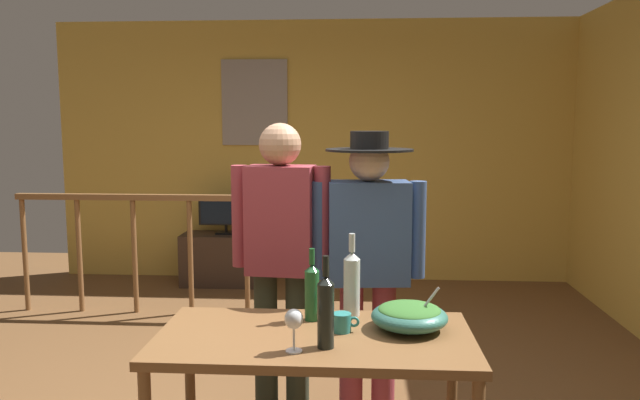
% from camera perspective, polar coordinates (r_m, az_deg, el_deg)
% --- Properties ---
extents(back_wall, '(5.40, 0.10, 2.70)m').
position_cam_1_polar(back_wall, '(6.45, -0.61, 4.52)').
color(back_wall, gold).
rests_on(back_wall, ground_plane).
extents(framed_picture, '(0.69, 0.03, 0.88)m').
position_cam_1_polar(framed_picture, '(6.46, -6.12, 9.03)').
color(framed_picture, gray).
extents(stair_railing, '(2.56, 0.10, 1.10)m').
position_cam_1_polar(stair_railing, '(5.34, -10.14, -3.59)').
color(stair_railing, brown).
rests_on(stair_railing, ground_plane).
extents(tv_console, '(0.90, 0.40, 0.52)m').
position_cam_1_polar(tv_console, '(6.38, -8.69, -5.46)').
color(tv_console, '#38281E').
rests_on(tv_console, ground_plane).
extents(flat_screen_tv, '(0.53, 0.12, 0.39)m').
position_cam_1_polar(flat_screen_tv, '(6.26, -8.84, -1.08)').
color(flat_screen_tv, black).
rests_on(flat_screen_tv, tv_console).
extents(serving_table, '(1.37, 0.70, 0.75)m').
position_cam_1_polar(serving_table, '(2.72, -0.52, -14.00)').
color(serving_table, brown).
rests_on(serving_table, ground_plane).
extents(salad_bowl, '(0.34, 0.34, 0.19)m').
position_cam_1_polar(salad_bowl, '(2.77, 8.34, -10.59)').
color(salad_bowl, '#337060').
rests_on(salad_bowl, serving_table).
extents(wine_glass, '(0.07, 0.07, 0.18)m').
position_cam_1_polar(wine_glass, '(2.47, -2.46, -11.22)').
color(wine_glass, silver).
rests_on(wine_glass, serving_table).
extents(wine_bottle_dark, '(0.07, 0.07, 0.38)m').
position_cam_1_polar(wine_bottle_dark, '(2.50, 0.54, -10.26)').
color(wine_bottle_dark, black).
rests_on(wine_bottle_dark, serving_table).
extents(wine_bottle_green, '(0.07, 0.07, 0.34)m').
position_cam_1_polar(wine_bottle_green, '(2.84, -0.76, -8.48)').
color(wine_bottle_green, '#1E5628').
rests_on(wine_bottle_green, serving_table).
extents(wine_bottle_clear, '(0.08, 0.08, 0.39)m').
position_cam_1_polar(wine_bottle_clear, '(2.90, 2.98, -7.65)').
color(wine_bottle_clear, silver).
rests_on(wine_bottle_clear, serving_table).
extents(mug_teal, '(0.12, 0.08, 0.08)m').
position_cam_1_polar(mug_teal, '(2.72, 2.08, -11.35)').
color(mug_teal, teal).
rests_on(mug_teal, serving_table).
extents(person_standing_left, '(0.55, 0.25, 1.66)m').
position_cam_1_polar(person_standing_left, '(3.37, -3.67, -4.47)').
color(person_standing_left, '#2D3323').
rests_on(person_standing_left, ground_plane).
extents(person_standing_right, '(0.62, 0.47, 1.61)m').
position_cam_1_polar(person_standing_right, '(3.35, 4.53, -4.72)').
color(person_standing_right, '#9E3842').
rests_on(person_standing_right, ground_plane).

